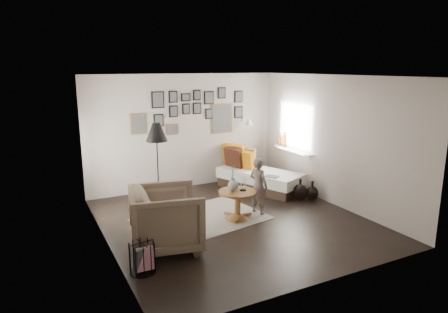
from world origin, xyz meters
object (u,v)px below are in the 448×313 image
daybed (258,176)px  demijohn_small (312,193)px  magazine_basket (142,258)px  demijohn_large (300,192)px  pedestal_table (238,206)px  armchair (166,219)px  vase (233,183)px  floor_lamp (157,135)px  child (258,186)px

daybed → demijohn_small: daybed is taller
magazine_basket → demijohn_large: bearing=20.8°
demijohn_small → daybed: bearing=114.3°
pedestal_table → armchair: size_ratio=0.64×
vase → floor_lamp: (-1.08, 1.02, 0.81)m
floor_lamp → demijohn_large: 3.21m
vase → pedestal_table: bearing=-14.0°
floor_lamp → daybed: bearing=9.5°
daybed → demijohn_large: (0.34, -1.13, -0.11)m
pedestal_table → magazine_basket: bearing=-152.2°
daybed → demijohn_large: 1.19m
vase → demijohn_small: bearing=5.5°
armchair → magazine_basket: bearing=147.4°
demijohn_large → magazine_basket: bearing=-159.2°
pedestal_table → magazine_basket: size_ratio=1.60×
floor_lamp → demijohn_small: (3.06, -0.83, -1.34)m
magazine_basket → demijohn_large: 4.04m
magazine_basket → floor_lamp: bearing=66.5°
floor_lamp → demijohn_small: size_ratio=4.12×
pedestal_table → armchair: 1.67m
daybed → demijohn_large: daybed is taller
armchair → floor_lamp: 1.93m
pedestal_table → armchair: armchair is taller
daybed → magazine_basket: size_ratio=4.91×
demijohn_small → child: bearing=-174.8°
floor_lamp → demijohn_small: floor_lamp is taller
magazine_basket → pedestal_table: bearing=27.8°
child → daybed: bearing=-51.5°
daybed → armchair: 3.53m
pedestal_table → child: size_ratio=0.63×
demijohn_small → child: (-1.41, -0.13, 0.39)m
vase → child: 0.60m
daybed → floor_lamp: bearing=166.3°
pedestal_table → floor_lamp: size_ratio=0.40×
armchair → demijohn_large: (3.24, 0.88, -0.31)m
magazine_basket → child: bearing=24.6°
daybed → armchair: bearing=-168.4°
armchair → daybed: bearing=-43.5°
armchair → floor_lamp: bearing=-2.3°
vase → magazine_basket: (-2.01, -1.13, -0.48)m
vase → demijohn_small: size_ratio=1.17×
demijohn_large → demijohn_small: (0.22, -0.12, -0.02)m
armchair → child: size_ratio=0.98×
daybed → floor_lamp: floor_lamp is taller
daybed → pedestal_table: bearing=-155.7°
floor_lamp → magazine_basket: bearing=-113.5°
daybed → demijohn_small: bearing=-88.9°
pedestal_table → magazine_basket: pedestal_table is taller
vase → magazine_basket: bearing=-150.8°
floor_lamp → demijohn_large: bearing=-14.1°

